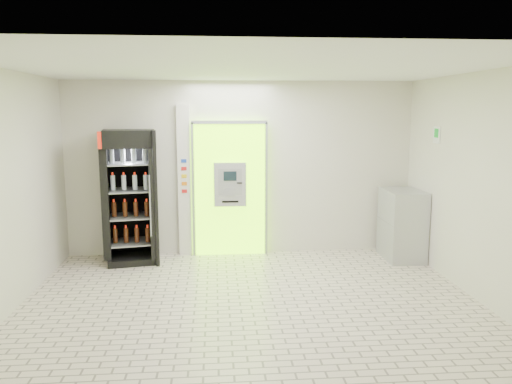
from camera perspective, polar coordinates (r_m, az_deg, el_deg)
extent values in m
plane|color=beige|center=(6.61, -0.50, -12.85)|extent=(6.00, 6.00, 0.00)
plane|color=silver|center=(8.68, -1.72, 2.70)|extent=(6.00, 0.00, 6.00)
plane|color=silver|center=(3.77, 2.26, -5.92)|extent=(6.00, 0.00, 6.00)
plane|color=silver|center=(6.70, -27.05, -0.25)|extent=(0.00, 5.00, 5.00)
plane|color=silver|center=(7.09, 24.47, 0.40)|extent=(0.00, 5.00, 5.00)
plane|color=white|center=(6.15, -0.54, 14.03)|extent=(6.00, 6.00, 0.00)
cube|color=#8AFF05|center=(8.65, -3.00, 0.33)|extent=(1.20, 0.12, 2.30)
cube|color=gray|center=(8.48, -3.06, 7.96)|extent=(1.28, 0.04, 0.06)
cube|color=gray|center=(8.59, -7.20, 0.20)|extent=(0.04, 0.04, 2.30)
cube|color=gray|center=(8.62, 1.20, 0.31)|extent=(0.04, 0.04, 2.30)
cube|color=black|center=(8.72, -2.30, -3.94)|extent=(0.62, 0.01, 0.67)
cube|color=black|center=(8.50, -5.34, 5.78)|extent=(0.22, 0.01, 0.18)
cube|color=#AAACB1|center=(8.53, -2.99, 0.88)|extent=(0.55, 0.12, 0.75)
cube|color=black|center=(8.44, -2.98, 1.83)|extent=(0.22, 0.01, 0.16)
cube|color=gray|center=(8.48, -2.97, -0.05)|extent=(0.16, 0.01, 0.12)
cube|color=black|center=(8.46, -1.89, 1.03)|extent=(0.09, 0.01, 0.02)
cube|color=black|center=(8.51, -2.96, -1.11)|extent=(0.28, 0.01, 0.03)
cube|color=silver|center=(8.66, -8.18, 1.26)|extent=(0.22, 0.10, 2.60)
cube|color=#193FB2|center=(8.57, -8.26, 3.53)|extent=(0.09, 0.01, 0.06)
cube|color=red|center=(8.58, -8.24, 2.67)|extent=(0.09, 0.01, 0.06)
cube|color=yellow|center=(8.59, -8.22, 1.81)|extent=(0.09, 0.01, 0.06)
cube|color=orange|center=(8.61, -8.20, 0.95)|extent=(0.09, 0.01, 0.06)
cube|color=red|center=(8.63, -8.18, 0.10)|extent=(0.09, 0.01, 0.06)
cube|color=black|center=(8.46, -14.09, -0.51)|extent=(0.94, 0.88, 2.19)
cube|color=black|center=(8.80, -13.73, -0.14)|extent=(0.82, 0.20, 2.19)
cube|color=red|center=(8.00, -14.78, 5.78)|extent=(0.79, 0.15, 0.26)
cube|color=white|center=(7.99, -14.79, 5.78)|extent=(0.45, 0.09, 0.08)
cube|color=black|center=(8.69, -13.82, -7.28)|extent=(0.94, 0.88, 0.11)
cylinder|color=gray|center=(8.04, -12.01, -1.57)|extent=(0.03, 0.03, 0.99)
cube|color=gray|center=(8.62, -13.89, -5.54)|extent=(0.79, 0.75, 0.02)
cube|color=gray|center=(8.52, -14.00, -2.69)|extent=(0.79, 0.75, 0.02)
cube|color=gray|center=(8.45, -14.12, 0.22)|extent=(0.79, 0.75, 0.02)
cube|color=gray|center=(8.39, -14.23, 3.17)|extent=(0.79, 0.75, 0.02)
cube|color=#AAACB1|center=(8.81, 16.35, -3.59)|extent=(0.60, 0.89, 1.17)
cube|color=gray|center=(8.70, 14.55, -3.28)|extent=(0.02, 0.86, 0.01)
cube|color=white|center=(8.27, 19.97, 6.14)|extent=(0.02, 0.22, 0.26)
cube|color=#0B801D|center=(8.26, 19.91, 6.35)|extent=(0.00, 0.14, 0.14)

